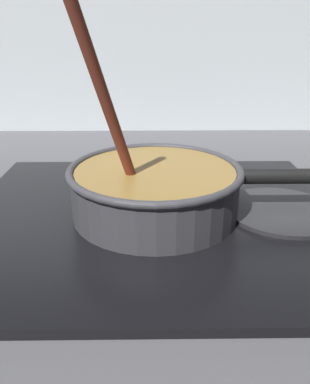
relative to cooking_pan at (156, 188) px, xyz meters
name	(u,v)px	position (x,y,z in m)	size (l,w,h in m)	color
ground	(90,350)	(-0.07, -0.23, -0.07)	(2.40, 1.60, 0.04)	#4C4C51
backsplash_wall	(127,23)	(-0.07, 0.56, 0.22)	(2.40, 0.02, 0.55)	silver
hob_plate	(155,217)	(0.00, 0.00, -0.05)	(0.56, 0.48, 0.01)	black
burner_ring	(155,211)	(0.00, 0.00, -0.04)	(0.17, 0.17, 0.01)	#592D0C
spare_burner	(281,210)	(0.19, 0.00, -0.04)	(0.17, 0.17, 0.01)	#262628
cooking_pan	(156,188)	(0.00, 0.00, 0.00)	(0.39, 0.25, 0.29)	#38383D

